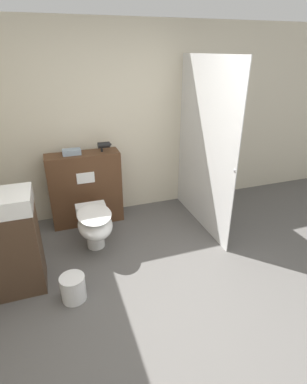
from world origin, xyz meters
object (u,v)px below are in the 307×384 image
Objects in this scene: sink_vanity at (6,244)px; waste_bin at (73,288)px; hair_drier at (104,145)px; toilet at (95,224)px.

waste_bin is at bearing -33.45° from sink_vanity.
hair_drier reaches higher than waste_bin.
toilet is 2.67× the size of waste_bin.
hair_drier is 1.79m from waste_bin.
sink_vanity is 1.65m from hair_drier.
hair_drier is at bearing 66.23° from waste_bin.
toilet is 0.96m from sink_vanity.
waste_bin is (-0.62, -1.41, -0.92)m from hair_drier.
sink_vanity is 0.74m from waste_bin.
sink_vanity reaches higher than waste_bin.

